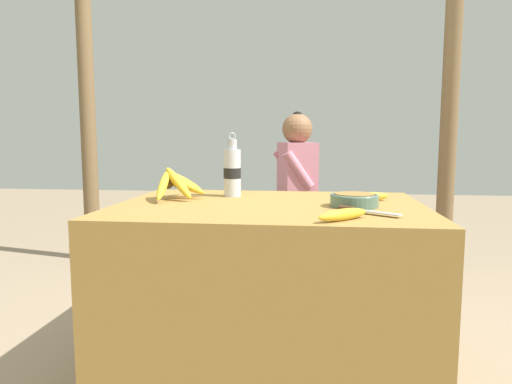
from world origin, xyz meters
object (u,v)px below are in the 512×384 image
object	(u,v)px
banana_bunch_ripe	(176,183)
wooden_bench	(255,227)
serving_bowl	(354,199)
banana_bunch_green	(203,207)
loose_banana_front	(343,215)
water_bottle	(232,172)
loose_banana_side	(367,197)
seated_vendor	(290,185)
knife	(360,210)
support_post_near	(86,85)
support_post_far	(451,79)

from	to	relation	value
banana_bunch_ripe	wooden_bench	bearing A→B (deg)	80.35
serving_bowl	banana_bunch_green	size ratio (longest dim) A/B	0.65
serving_bowl	loose_banana_front	bearing A→B (deg)	-101.71
water_bottle	loose_banana_side	world-z (taller)	water_bottle
water_bottle	wooden_bench	xyz separation A→B (m)	(-0.02, 1.05, -0.46)
serving_bowl	banana_bunch_ripe	bearing A→B (deg)	169.84
water_bottle	loose_banana_side	xyz separation A→B (m)	(0.58, -0.08, -0.09)
water_bottle	wooden_bench	world-z (taller)	water_bottle
seated_vendor	banana_bunch_green	world-z (taller)	seated_vendor
banana_bunch_ripe	knife	bearing A→B (deg)	-20.74
banana_bunch_ripe	support_post_near	distance (m)	1.90
banana_bunch_ripe	water_bottle	bearing A→B (deg)	26.90
water_bottle	banana_bunch_green	distance (m)	1.16
banana_bunch_ripe	support_post_near	size ratio (longest dim) A/B	0.12
banana_bunch_green	support_post_far	distance (m)	1.90
banana_bunch_green	support_post_near	world-z (taller)	support_post_near
loose_banana_side	wooden_bench	size ratio (longest dim) A/B	0.13
serving_bowl	wooden_bench	size ratio (longest dim) A/B	0.13
support_post_near	support_post_far	bearing A→B (deg)	0.00
banana_bunch_green	support_post_far	world-z (taller)	support_post_far
loose_banana_side	support_post_far	xyz separation A→B (m)	(0.70, 1.40, 0.63)
banana_bunch_ripe	support_post_far	size ratio (longest dim) A/B	0.12
serving_bowl	wooden_bench	xyz separation A→B (m)	(-0.53, 1.29, -0.37)
loose_banana_side	banana_bunch_green	xyz separation A→B (m)	(-0.96, 1.13, -0.23)
serving_bowl	support_post_far	bearing A→B (deg)	63.67
knife	banana_bunch_green	bearing A→B (deg)	158.83
loose_banana_side	banana_bunch_green	world-z (taller)	loose_banana_side
knife	support_post_near	bearing A→B (deg)	173.83
banana_bunch_green	loose_banana_side	bearing A→B (deg)	-49.44
wooden_bench	support_post_far	distance (m)	1.67
water_bottle	support_post_near	world-z (taller)	support_post_near
loose_banana_side	seated_vendor	world-z (taller)	seated_vendor
water_bottle	wooden_bench	bearing A→B (deg)	91.33
water_bottle	loose_banana_front	size ratio (longest dim) A/B	1.57
banana_bunch_green	support_post_far	xyz separation A→B (m)	(1.67, 0.28, 0.87)
support_post_near	loose_banana_front	bearing A→B (deg)	-46.31
serving_bowl	seated_vendor	xyz separation A→B (m)	(-0.30, 1.24, -0.08)
serving_bowl	support_post_near	bearing A→B (deg)	139.63
banana_bunch_green	support_post_near	distance (m)	1.31
serving_bowl	water_bottle	distance (m)	0.57
support_post_near	water_bottle	bearing A→B (deg)	-44.78
loose_banana_front	support_post_near	world-z (taller)	support_post_near
support_post_far	knife	bearing A→B (deg)	-114.16
serving_bowl	loose_banana_front	world-z (taller)	serving_bowl
loose_banana_front	seated_vendor	distance (m)	1.56
loose_banana_front	loose_banana_side	xyz separation A→B (m)	(0.13, 0.46, 0.00)
water_bottle	loose_banana_front	world-z (taller)	water_bottle
loose_banana_front	knife	xyz separation A→B (m)	(0.07, 0.15, -0.01)
knife	banana_bunch_green	world-z (taller)	knife
water_bottle	support_post_far	bearing A→B (deg)	45.85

